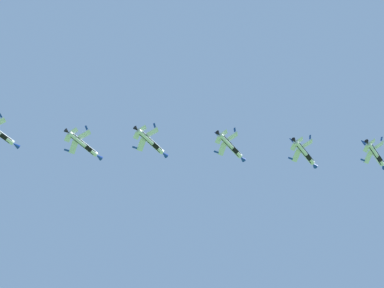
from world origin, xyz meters
The scene contains 5 objects.
fighter_jet_lead centered at (52.61, 118.73, 112.64)m, with size 10.62×14.38×5.64m.
fighter_jet_left_wing centered at (28.63, 114.13, 111.12)m, with size 10.66×14.38×5.50m.
fighter_jet_right_wing centered at (4.66, 109.61, 112.06)m, with size 10.45×14.38×6.22m.
fighter_jet_left_outer centered at (-20.85, 104.76, 111.60)m, with size 10.53×14.38×5.95m.
fighter_jet_right_outer centered at (-42.39, 103.02, 110.79)m, with size 10.45×14.38×6.22m.
Camera 1 is at (2.44, 1.78, 1.51)m, focal length 44.25 mm.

